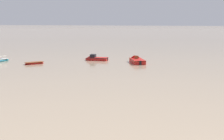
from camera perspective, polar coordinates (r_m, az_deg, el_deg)
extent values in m
ellipsoid|color=red|center=(65.52, -14.12, 1.18)|extent=(3.84, 3.69, 0.63)
cube|color=brown|center=(65.48, -14.13, 1.41)|extent=(3.59, 3.46, 0.08)
cube|color=brown|center=(65.49, -14.12, 1.33)|extent=(1.01, 1.07, 0.06)
cube|color=red|center=(69.40, -2.65, 1.97)|extent=(4.55, 2.07, 0.88)
cone|color=red|center=(70.09, -4.48, 2.02)|extent=(1.48, 1.83, 1.76)
cube|color=black|center=(69.37, -2.69, 2.24)|extent=(4.65, 2.11, 0.10)
cube|color=black|center=(69.61, -3.50, 2.63)|extent=(1.14, 1.44, 0.68)
cube|color=#384751|center=(69.76, -3.92, 2.68)|extent=(0.31, 1.34, 0.54)
cube|color=black|center=(68.80, -0.91, 2.02)|extent=(0.29, 0.36, 0.62)
cube|color=red|center=(65.20, 4.68, 1.52)|extent=(4.04, 6.10, 1.11)
cone|color=red|center=(68.06, 4.14, 1.86)|extent=(2.68, 2.39, 2.23)
cube|color=brown|center=(65.20, 4.67, 1.89)|extent=(4.12, 6.24, 0.12)
cube|color=brown|center=(65.92, 4.53, 2.36)|extent=(0.86, 0.71, 0.62)
cube|color=black|center=(62.51, 5.23, 1.32)|extent=(0.53, 0.47, 0.79)
cylinder|color=beige|center=(71.74, -19.74, 2.36)|extent=(1.29, 2.59, 0.17)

